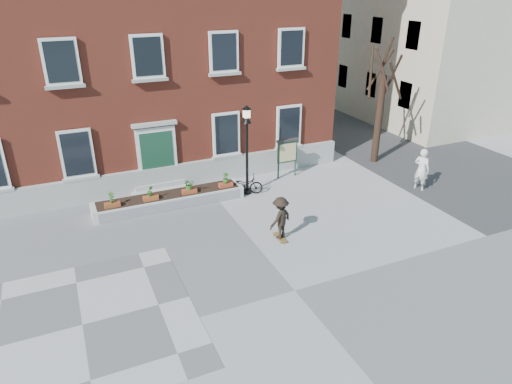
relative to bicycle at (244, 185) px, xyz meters
name	(u,v)px	position (x,y,z in m)	size (l,w,h in m)	color
ground	(295,291)	(-1.25, -7.02, -0.44)	(100.00, 100.00, 0.00)	gray
checker_patch	(82,325)	(-7.25, -6.02, -0.43)	(6.00, 6.00, 0.01)	#5D5D5F
bicycle	(244,185)	(0.00, 0.00, 0.00)	(0.58, 1.66, 0.87)	black
parked_car	(304,103)	(9.15, 10.93, 0.23)	(1.42, 4.07, 1.34)	silver
bystander	(422,169)	(7.37, -2.74, 0.53)	(0.70, 0.46, 1.92)	silver
brick_building	(125,31)	(-3.25, 6.96, 5.87)	(18.40, 10.85, 12.60)	#983B29
planter_assembly	(170,199)	(-3.24, 0.16, -0.13)	(6.20, 1.12, 1.15)	silver
bare_tree	(380,108)	(7.76, 0.99, 2.35)	(1.83, 1.83, 6.16)	#311F15
side_street	(385,3)	(16.74, 12.77, 6.59)	(15.20, 36.00, 14.50)	#3C3C3F
lamp_post	(247,138)	(0.16, -0.02, 2.10)	(0.40, 0.40, 3.93)	black
notice_board	(287,152)	(2.62, 0.95, 0.83)	(1.10, 0.16, 1.87)	#193327
skateboarder	(280,218)	(-0.29, -4.11, 0.42)	(1.17, 0.95, 1.65)	brown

